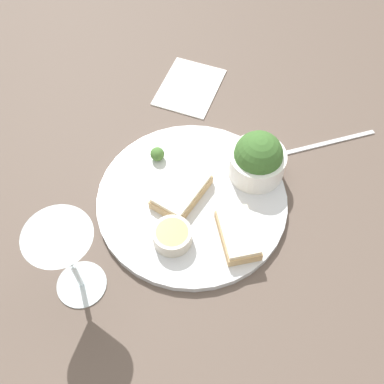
{
  "coord_description": "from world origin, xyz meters",
  "views": [
    {
      "loc": [
        0.4,
        0.16,
        0.71
      ],
      "look_at": [
        0.0,
        0.0,
        0.03
      ],
      "focal_mm": 45.0,
      "sensor_mm": 36.0,
      "label": 1
    }
  ],
  "objects_px": {
    "napkin": "(190,87)",
    "fork": "(326,143)",
    "salad_bowl": "(258,159)",
    "cheese_toast_near": "(181,192)",
    "sauce_ramekin": "(173,236)",
    "cheese_toast_far": "(238,234)",
    "wine_glass": "(66,253)"
  },
  "relations": [
    {
      "from": "sauce_ramekin",
      "to": "fork",
      "type": "height_order",
      "value": "sauce_ramekin"
    },
    {
      "from": "napkin",
      "to": "wine_glass",
      "type": "bearing_deg",
      "value": -0.05
    },
    {
      "from": "sauce_ramekin",
      "to": "cheese_toast_far",
      "type": "bearing_deg",
      "value": 114.15
    },
    {
      "from": "sauce_ramekin",
      "to": "wine_glass",
      "type": "bearing_deg",
      "value": -42.4
    },
    {
      "from": "cheese_toast_far",
      "to": "wine_glass",
      "type": "height_order",
      "value": "wine_glass"
    },
    {
      "from": "sauce_ramekin",
      "to": "cheese_toast_far",
      "type": "relative_size",
      "value": 0.58
    },
    {
      "from": "sauce_ramekin",
      "to": "fork",
      "type": "bearing_deg",
      "value": 148.21
    },
    {
      "from": "sauce_ramekin",
      "to": "cheese_toast_near",
      "type": "relative_size",
      "value": 0.55
    },
    {
      "from": "cheese_toast_near",
      "to": "fork",
      "type": "relative_size",
      "value": 0.7
    },
    {
      "from": "salad_bowl",
      "to": "napkin",
      "type": "distance_m",
      "value": 0.25
    },
    {
      "from": "cheese_toast_near",
      "to": "napkin",
      "type": "distance_m",
      "value": 0.27
    },
    {
      "from": "cheese_toast_near",
      "to": "fork",
      "type": "xyz_separation_m",
      "value": [
        -0.21,
        0.2,
        -0.02
      ]
    },
    {
      "from": "fork",
      "to": "napkin",
      "type": "bearing_deg",
      "value": -98.28
    },
    {
      "from": "salad_bowl",
      "to": "cheese_toast_near",
      "type": "relative_size",
      "value": 0.86
    },
    {
      "from": "napkin",
      "to": "fork",
      "type": "height_order",
      "value": "same"
    },
    {
      "from": "napkin",
      "to": "fork",
      "type": "distance_m",
      "value": 0.29
    },
    {
      "from": "salad_bowl",
      "to": "wine_glass",
      "type": "relative_size",
      "value": 0.59
    },
    {
      "from": "cheese_toast_near",
      "to": "fork",
      "type": "distance_m",
      "value": 0.3
    },
    {
      "from": "wine_glass",
      "to": "sauce_ramekin",
      "type": "bearing_deg",
      "value": 137.6
    },
    {
      "from": "wine_glass",
      "to": "cheese_toast_near",
      "type": "bearing_deg",
      "value": 156.83
    },
    {
      "from": "cheese_toast_near",
      "to": "napkin",
      "type": "bearing_deg",
      "value": -161.56
    },
    {
      "from": "wine_glass",
      "to": "fork",
      "type": "distance_m",
      "value": 0.52
    },
    {
      "from": "fork",
      "to": "cheese_toast_far",
      "type": "bearing_deg",
      "value": -19.38
    },
    {
      "from": "napkin",
      "to": "salad_bowl",
      "type": "bearing_deg",
      "value": 49.61
    },
    {
      "from": "cheese_toast_far",
      "to": "wine_glass",
      "type": "bearing_deg",
      "value": -51.64
    },
    {
      "from": "sauce_ramekin",
      "to": "salad_bowl",
      "type": "bearing_deg",
      "value": 155.38
    },
    {
      "from": "sauce_ramekin",
      "to": "cheese_toast_far",
      "type": "xyz_separation_m",
      "value": [
        -0.04,
        0.09,
        -0.0
      ]
    },
    {
      "from": "cheese_toast_far",
      "to": "wine_glass",
      "type": "xyz_separation_m",
      "value": [
        0.16,
        -0.2,
        0.09
      ]
    },
    {
      "from": "sauce_ramekin",
      "to": "wine_glass",
      "type": "relative_size",
      "value": 0.38
    },
    {
      "from": "sauce_ramekin",
      "to": "fork",
      "type": "xyz_separation_m",
      "value": [
        -0.3,
        0.18,
        -0.03
      ]
    },
    {
      "from": "sauce_ramekin",
      "to": "fork",
      "type": "distance_m",
      "value": 0.35
    },
    {
      "from": "cheese_toast_far",
      "to": "fork",
      "type": "xyz_separation_m",
      "value": [
        -0.25,
        0.09,
        -0.02
      ]
    }
  ]
}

